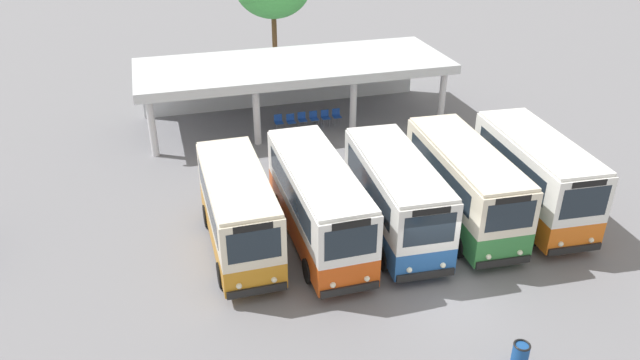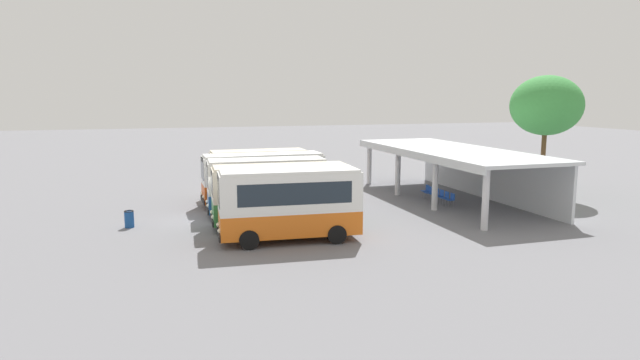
{
  "view_description": "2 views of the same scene",
  "coord_description": "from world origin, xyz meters",
  "px_view_note": "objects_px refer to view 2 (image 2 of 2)",
  "views": [
    {
      "loc": [
        -8.36,
        -14.43,
        12.98
      ],
      "look_at": [
        -2.48,
        6.19,
        1.54
      ],
      "focal_mm": 33.75,
      "sensor_mm": 36.0,
      "label": 1
    },
    {
      "loc": [
        29.77,
        -2.32,
        6.82
      ],
      "look_at": [
        1.17,
        6.58,
        2.12
      ],
      "focal_mm": 30.15,
      "sensor_mm": 36.0,
      "label": 2
    }
  ],
  "objects_px": {
    "waiting_chair_second_from_end": "(429,192)",
    "waiting_chair_fifth_seat": "(445,197)",
    "city_bus_middle_cream": "(267,184)",
    "city_bus_fourth_amber": "(281,193)",
    "waiting_chair_far_end_seat": "(451,199)",
    "city_bus_fifth_blue": "(289,202)",
    "parked_car_flank": "(261,164)",
    "city_bus_nearest_orange": "(259,171)",
    "litter_bin_apron": "(129,219)",
    "waiting_chair_middle_seat": "(435,193)",
    "waiting_chair_fourth_seat": "(440,195)",
    "waiting_chair_end_by_column": "(426,190)",
    "city_bus_second_in_row": "(263,177)"
  },
  "relations": [
    {
      "from": "waiting_chair_middle_seat",
      "to": "waiting_chair_end_by_column",
      "type": "bearing_deg",
      "value": 178.92
    },
    {
      "from": "waiting_chair_far_end_seat",
      "to": "waiting_chair_fifth_seat",
      "type": "bearing_deg",
      "value": -178.57
    },
    {
      "from": "waiting_chair_end_by_column",
      "to": "city_bus_middle_cream",
      "type": "bearing_deg",
      "value": -79.74
    },
    {
      "from": "city_bus_fifth_blue",
      "to": "waiting_chair_fourth_seat",
      "type": "bearing_deg",
      "value": 117.53
    },
    {
      "from": "city_bus_nearest_orange",
      "to": "waiting_chair_second_from_end",
      "type": "xyz_separation_m",
      "value": [
        4.48,
        10.61,
        -1.23
      ]
    },
    {
      "from": "waiting_chair_second_from_end",
      "to": "waiting_chair_fifth_seat",
      "type": "bearing_deg",
      "value": 1.53
    },
    {
      "from": "parked_car_flank",
      "to": "city_bus_middle_cream",
      "type": "bearing_deg",
      "value": -9.86
    },
    {
      "from": "waiting_chair_middle_seat",
      "to": "waiting_chair_far_end_seat",
      "type": "relative_size",
      "value": 1.0
    },
    {
      "from": "city_bus_middle_cream",
      "to": "city_bus_fourth_amber",
      "type": "bearing_deg",
      "value": 2.86
    },
    {
      "from": "city_bus_middle_cream",
      "to": "waiting_chair_far_end_seat",
      "type": "distance_m",
      "value": 11.46
    },
    {
      "from": "parked_car_flank",
      "to": "waiting_chair_end_by_column",
      "type": "relative_size",
      "value": 5.48
    },
    {
      "from": "city_bus_fifth_blue",
      "to": "waiting_chair_second_from_end",
      "type": "height_order",
      "value": "city_bus_fifth_blue"
    },
    {
      "from": "city_bus_middle_cream",
      "to": "waiting_chair_fifth_seat",
      "type": "bearing_deg",
      "value": 87.17
    },
    {
      "from": "city_bus_fourth_amber",
      "to": "waiting_chair_end_by_column",
      "type": "height_order",
      "value": "city_bus_fourth_amber"
    },
    {
      "from": "city_bus_middle_cream",
      "to": "waiting_chair_second_from_end",
      "type": "distance_m",
      "value": 11.41
    },
    {
      "from": "waiting_chair_end_by_column",
      "to": "waiting_chair_fourth_seat",
      "type": "distance_m",
      "value": 1.96
    },
    {
      "from": "city_bus_nearest_orange",
      "to": "waiting_chair_far_end_seat",
      "type": "xyz_separation_m",
      "value": [
        7.1,
        10.68,
        -1.23
      ]
    },
    {
      "from": "city_bus_fourth_amber",
      "to": "waiting_chair_far_end_seat",
      "type": "bearing_deg",
      "value": 98.8
    },
    {
      "from": "waiting_chair_end_by_column",
      "to": "waiting_chair_middle_seat",
      "type": "bearing_deg",
      "value": -1.08
    },
    {
      "from": "city_bus_middle_cream",
      "to": "parked_car_flank",
      "type": "bearing_deg",
      "value": 170.14
    },
    {
      "from": "city_bus_fourth_amber",
      "to": "litter_bin_apron",
      "type": "xyz_separation_m",
      "value": [
        -2.1,
        -7.67,
        -1.35
      ]
    },
    {
      "from": "waiting_chair_second_from_end",
      "to": "waiting_chair_far_end_seat",
      "type": "bearing_deg",
      "value": 1.51
    },
    {
      "from": "city_bus_second_in_row",
      "to": "waiting_chair_second_from_end",
      "type": "distance_m",
      "value": 11.06
    },
    {
      "from": "waiting_chair_middle_seat",
      "to": "waiting_chair_fifth_seat",
      "type": "relative_size",
      "value": 1.0
    },
    {
      "from": "waiting_chair_middle_seat",
      "to": "waiting_chair_far_end_seat",
      "type": "bearing_deg",
      "value": -0.54
    },
    {
      "from": "parked_car_flank",
      "to": "waiting_chair_far_end_seat",
      "type": "xyz_separation_m",
      "value": [
        18.23,
        8.36,
        -0.31
      ]
    },
    {
      "from": "waiting_chair_end_by_column",
      "to": "waiting_chair_fifth_seat",
      "type": "height_order",
      "value": "same"
    },
    {
      "from": "city_bus_middle_cream",
      "to": "waiting_chair_end_by_column",
      "type": "bearing_deg",
      "value": 100.26
    },
    {
      "from": "city_bus_nearest_orange",
      "to": "waiting_chair_fourth_seat",
      "type": "bearing_deg",
      "value": 61.53
    },
    {
      "from": "city_bus_fifth_blue",
      "to": "litter_bin_apron",
      "type": "distance_m",
      "value": 9.04
    },
    {
      "from": "city_bus_middle_cream",
      "to": "waiting_chair_end_by_column",
      "type": "xyz_separation_m",
      "value": [
        -2.06,
        11.36,
        -1.28
      ]
    },
    {
      "from": "city_bus_fourth_amber",
      "to": "city_bus_fifth_blue",
      "type": "distance_m",
      "value": 2.96
    },
    {
      "from": "city_bus_nearest_orange",
      "to": "waiting_chair_fifth_seat",
      "type": "distance_m",
      "value": 12.52
    },
    {
      "from": "city_bus_middle_cream",
      "to": "waiting_chair_second_from_end",
      "type": "xyz_separation_m",
      "value": [
        -1.4,
        11.25,
        -1.28
      ]
    },
    {
      "from": "waiting_chair_second_from_end",
      "to": "waiting_chair_fourth_seat",
      "type": "distance_m",
      "value": 1.31
    },
    {
      "from": "city_bus_fifth_blue",
      "to": "parked_car_flank",
      "type": "relative_size",
      "value": 1.44
    },
    {
      "from": "litter_bin_apron",
      "to": "city_bus_second_in_row",
      "type": "bearing_deg",
      "value": 115.61
    },
    {
      "from": "city_bus_second_in_row",
      "to": "city_bus_fourth_amber",
      "type": "distance_m",
      "value": 5.89
    },
    {
      "from": "waiting_chair_second_from_end",
      "to": "waiting_chair_far_end_seat",
      "type": "relative_size",
      "value": 1.0
    },
    {
      "from": "city_bus_fourth_amber",
      "to": "waiting_chair_end_by_column",
      "type": "bearing_deg",
      "value": 114.02
    },
    {
      "from": "city_bus_middle_cream",
      "to": "waiting_chair_fifth_seat",
      "type": "height_order",
      "value": "city_bus_middle_cream"
    },
    {
      "from": "waiting_chair_fifth_seat",
      "to": "city_bus_fourth_amber",
      "type": "bearing_deg",
      "value": -77.94
    },
    {
      "from": "waiting_chair_far_end_seat",
      "to": "litter_bin_apron",
      "type": "bearing_deg",
      "value": -91.13
    },
    {
      "from": "city_bus_middle_cream",
      "to": "city_bus_fifth_blue",
      "type": "height_order",
      "value": "city_bus_fifth_blue"
    },
    {
      "from": "waiting_chair_second_from_end",
      "to": "city_bus_fifth_blue",
      "type": "bearing_deg",
      "value": -57.43
    },
    {
      "from": "city_bus_second_in_row",
      "to": "city_bus_middle_cream",
      "type": "relative_size",
      "value": 1.1
    },
    {
      "from": "city_bus_nearest_orange",
      "to": "city_bus_second_in_row",
      "type": "relative_size",
      "value": 0.87
    },
    {
      "from": "city_bus_nearest_orange",
      "to": "waiting_chair_middle_seat",
      "type": "relative_size",
      "value": 7.71
    },
    {
      "from": "city_bus_fifth_blue",
      "to": "waiting_chair_second_from_end",
      "type": "relative_size",
      "value": 7.88
    },
    {
      "from": "city_bus_fourth_amber",
      "to": "waiting_chair_middle_seat",
      "type": "relative_size",
      "value": 8.53
    }
  ]
}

